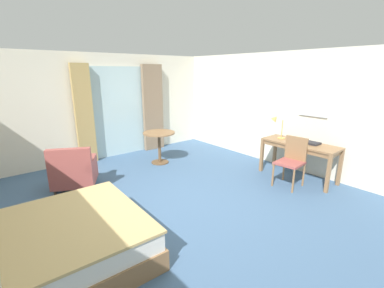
% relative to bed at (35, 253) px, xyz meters
% --- Properties ---
extents(ground, '(6.83, 7.10, 0.10)m').
position_rel_bed_xyz_m(ground, '(1.94, 0.22, -0.31)').
color(ground, '#426084').
extents(wall_back, '(6.43, 0.12, 2.52)m').
position_rel_bed_xyz_m(wall_back, '(1.94, 3.51, 1.00)').
color(wall_back, silver).
rests_on(wall_back, ground).
extents(wall_right, '(0.12, 6.70, 2.52)m').
position_rel_bed_xyz_m(wall_right, '(5.10, 0.22, 1.00)').
color(wall_right, silver).
rests_on(wall_right, ground).
extents(balcony_glass_door, '(1.38, 0.02, 2.22)m').
position_rel_bed_xyz_m(balcony_glass_door, '(2.58, 3.43, 0.85)').
color(balcony_glass_door, silver).
rests_on(balcony_glass_door, ground).
extents(curtain_panel_left, '(0.40, 0.10, 2.28)m').
position_rel_bed_xyz_m(curtain_panel_left, '(1.67, 3.33, 0.88)').
color(curtain_panel_left, tan).
rests_on(curtain_panel_left, ground).
extents(curtain_panel_right, '(0.58, 0.10, 2.28)m').
position_rel_bed_xyz_m(curtain_panel_right, '(3.49, 3.33, 0.88)').
color(curtain_panel_right, '#897056').
rests_on(curtain_panel_right, ground).
extents(bed, '(2.25, 1.71, 1.02)m').
position_rel_bed_xyz_m(bed, '(0.00, 0.00, 0.00)').
color(bed, olive).
rests_on(bed, ground).
extents(writing_desk, '(0.58, 1.47, 0.74)m').
position_rel_bed_xyz_m(writing_desk, '(4.64, -0.33, 0.39)').
color(writing_desk, olive).
rests_on(writing_desk, ground).
extents(desk_chair, '(0.50, 0.48, 0.93)m').
position_rel_bed_xyz_m(desk_chair, '(4.21, -0.43, 0.26)').
color(desk_chair, '#9E4C47').
rests_on(desk_chair, ground).
extents(desk_lamp, '(0.27, 0.28, 0.52)m').
position_rel_bed_xyz_m(desk_lamp, '(4.57, 0.20, 0.82)').
color(desk_lamp, tan).
rests_on(desk_lamp, writing_desk).
extents(closed_book, '(0.24, 0.27, 0.03)m').
position_rel_bed_xyz_m(closed_book, '(4.73, -0.52, 0.49)').
color(closed_book, '#232328').
rests_on(closed_book, writing_desk).
extents(armchair_by_window, '(0.96, 0.95, 0.84)m').
position_rel_bed_xyz_m(armchair_by_window, '(0.97, 1.98, 0.07)').
color(armchair_by_window, '#9E4C47').
rests_on(armchair_by_window, ground).
extents(round_cafe_table, '(0.74, 0.74, 0.74)m').
position_rel_bed_xyz_m(round_cafe_table, '(2.96, 2.22, 0.29)').
color(round_cafe_table, olive).
rests_on(round_cafe_table, ground).
extents(wall_mirror, '(0.02, 0.57, 0.59)m').
position_rel_bed_xyz_m(wall_mirror, '(5.02, -0.33, 1.26)').
color(wall_mirror, silver).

